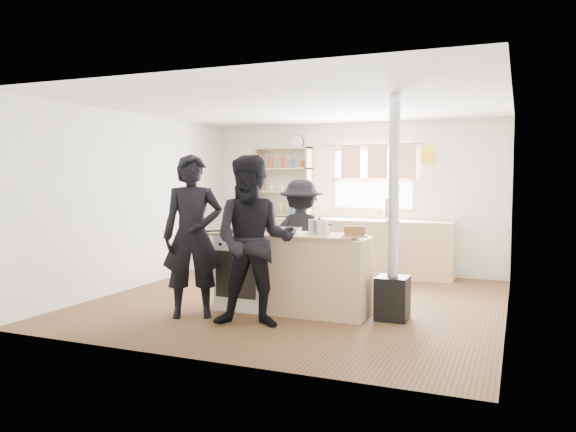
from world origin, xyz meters
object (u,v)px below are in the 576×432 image
object	(u,v)px
stockpot_counter	(319,227)
bread_board	(355,233)
flue_heater	(393,262)
thermos	(387,210)
person_far	(301,237)
roast_tray	(285,230)
stockpot_stove	(260,224)
cooking_island	(292,273)
skillet_greens	(231,230)
person_near_right	(254,241)
person_near_left	(193,236)

from	to	relation	value
stockpot_counter	bread_board	distance (m)	0.50
stockpot_counter	bread_board	bearing A→B (deg)	-19.24
bread_board	flue_heater	bearing A→B (deg)	26.67
thermos	person_far	xyz separation A→B (m)	(-0.80, -1.75, -0.29)
roast_tray	stockpot_stove	distance (m)	0.37
person_far	flue_heater	bearing A→B (deg)	129.31
thermos	cooking_island	xyz separation A→B (m)	(-0.51, -2.77, -0.60)
cooking_island	skillet_greens	distance (m)	0.89
person_far	stockpot_stove	bearing A→B (deg)	61.86
thermos	roast_tray	world-z (taller)	thermos
skillet_greens	stockpot_counter	size ratio (longest dim) A/B	1.48
flue_heater	roast_tray	bearing A→B (deg)	-176.51
roast_tray	stockpot_stove	world-z (taller)	stockpot_stove
cooking_island	person_far	distance (m)	1.11
roast_tray	person_near_right	size ratio (longest dim) A/B	0.20
bread_board	skillet_greens	bearing A→B (deg)	-177.62
stockpot_counter	person_near_left	distance (m)	1.46
bread_board	stockpot_counter	bearing A→B (deg)	160.76
roast_tray	bread_board	size ratio (longest dim) A/B	1.19
stockpot_stove	bread_board	distance (m)	1.26
person_near_right	stockpot_counter	bearing A→B (deg)	44.62
person_near_left	person_near_right	bearing A→B (deg)	-37.33
person_near_right	stockpot_stove	bearing A→B (deg)	94.44
roast_tray	flue_heater	bearing A→B (deg)	3.49
stockpot_stove	person_near_left	size ratio (longest dim) A/B	0.14
stockpot_stove	roast_tray	bearing A→B (deg)	-10.57
person_near_left	person_near_right	xyz separation A→B (m)	(0.82, -0.11, -0.01)
stockpot_stove	person_near_left	xyz separation A→B (m)	(-0.50, -0.73, -0.10)
flue_heater	person_near_right	size ratio (longest dim) A/B	1.37
stockpot_counter	person_near_left	xyz separation A→B (m)	(-1.27, -0.71, -0.09)
stockpot_stove	stockpot_counter	size ratio (longest dim) A/B	0.98
skillet_greens	person_near_right	distance (m)	0.83
cooking_island	flue_heater	world-z (taller)	flue_heater
skillet_greens	roast_tray	world-z (taller)	roast_tray
person_near_left	roast_tray	bearing A→B (deg)	7.77
person_near_right	person_far	distance (m)	1.80
thermos	stockpot_counter	distance (m)	2.72
cooking_island	person_far	bearing A→B (deg)	105.65
cooking_island	person_near_left	size ratio (longest dim) A/B	1.07
stockpot_counter	person_far	bearing A→B (deg)	121.72
flue_heater	person_near_right	distance (m)	1.58
roast_tray	bread_board	xyz separation A→B (m)	(0.88, -0.12, 0.01)
person_near_right	person_far	xyz separation A→B (m)	(-0.15, 1.79, -0.13)
cooking_island	stockpot_stove	distance (m)	0.72
person_far	roast_tray	bearing A→B (deg)	82.79
thermos	roast_tray	bearing A→B (deg)	-102.41
skillet_greens	person_far	distance (m)	1.28
roast_tray	person_near_right	xyz separation A→B (m)	(-0.04, -0.77, -0.05)
person_near_right	cooking_island	bearing A→B (deg)	63.23
bread_board	flue_heater	distance (m)	0.54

